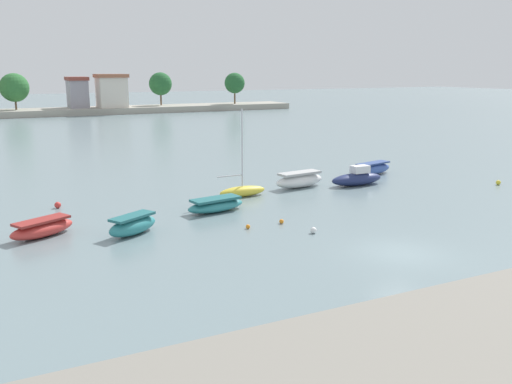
{
  "coord_description": "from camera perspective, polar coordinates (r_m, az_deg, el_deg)",
  "views": [
    {
      "loc": [
        -17.77,
        -19.82,
        8.79
      ],
      "look_at": [
        -1.04,
        13.8,
        0.4
      ],
      "focal_mm": 38.61,
      "sensor_mm": 36.0,
      "label": 1
    }
  ],
  "objects": [
    {
      "name": "mooring_buoy_2",
      "position": [
        31.07,
        -0.84,
        -3.6
      ],
      "size": [
        0.25,
        0.25,
        0.25
      ],
      "primitive_type": "sphere",
      "color": "orange",
      "rests_on": "ground"
    },
    {
      "name": "mooring_buoy_0",
      "position": [
        32.12,
        2.66,
        -3.06
      ],
      "size": [
        0.27,
        0.27,
        0.27
      ],
      "primitive_type": "sphere",
      "color": "orange",
      "rests_on": "ground"
    },
    {
      "name": "mooring_buoy_3",
      "position": [
        46.79,
        23.81,
        0.91
      ],
      "size": [
        0.37,
        0.37,
        0.37
      ],
      "primitive_type": "sphere",
      "color": "yellow",
      "rests_on": "ground"
    },
    {
      "name": "ground_plane",
      "position": [
        28.04,
        14.71,
        -6.12
      ],
      "size": [
        400.0,
        400.0,
        0.0
      ],
      "primitive_type": "plane",
      "color": "slate"
    },
    {
      "name": "mooring_buoy_4",
      "position": [
        30.39,
        5.98,
        -3.96
      ],
      "size": [
        0.35,
        0.35,
        0.35
      ],
      "primitive_type": "sphere",
      "color": "white",
      "rests_on": "ground"
    },
    {
      "name": "moored_boat_3",
      "position": [
        38.82,
        -1.41,
        0.16
      ],
      "size": [
        3.68,
        1.08,
        6.16
      ],
      "rotation": [
        0.0,
        0.0,
        0.02
      ],
      "color": "yellow",
      "rests_on": "ground"
    },
    {
      "name": "moored_boat_0",
      "position": [
        31.7,
        -21.27,
        -3.53
      ],
      "size": [
        3.85,
        2.82,
        0.96
      ],
      "rotation": [
        0.0,
        0.0,
        0.48
      ],
      "color": "#C63833",
      "rests_on": "ground"
    },
    {
      "name": "moored_boat_6",
      "position": [
        47.96,
        12.01,
        2.37
      ],
      "size": [
        4.42,
        2.19,
        1.05
      ],
      "rotation": [
        0.0,
        0.0,
        0.24
      ],
      "color": "#3856A8",
      "rests_on": "ground"
    },
    {
      "name": "distant_shoreline",
      "position": [
        116.66,
        -17.94,
        8.97
      ],
      "size": [
        91.42,
        9.21,
        8.21
      ],
      "color": "#9E998C",
      "rests_on": "ground"
    },
    {
      "name": "moored_boat_4",
      "position": [
        41.94,
        4.52,
        1.25
      ],
      "size": [
        4.4,
        1.94,
        1.19
      ],
      "rotation": [
        0.0,
        0.0,
        0.13
      ],
      "color": "white",
      "rests_on": "ground"
    },
    {
      "name": "mooring_buoy_1",
      "position": [
        37.86,
        -19.86,
        -1.28
      ],
      "size": [
        0.42,
        0.42,
        0.42
      ],
      "primitive_type": "sphere",
      "color": "red",
      "rests_on": "ground"
    },
    {
      "name": "moored_boat_1",
      "position": [
        30.64,
        -12.65,
        -3.38
      ],
      "size": [
        3.4,
        2.66,
        1.08
      ],
      "rotation": [
        0.0,
        0.0,
        0.53
      ],
      "color": "teal",
      "rests_on": "ground"
    },
    {
      "name": "moored_boat_5",
      "position": [
        43.33,
        10.43,
        1.42
      ],
      "size": [
        4.51,
        1.52,
        1.52
      ],
      "rotation": [
        0.0,
        0.0,
        -0.0
      ],
      "color": "navy",
      "rests_on": "ground"
    },
    {
      "name": "moored_boat_2",
      "position": [
        34.78,
        -4.19,
        -1.36
      ],
      "size": [
        4.15,
        2.08,
        0.89
      ],
      "rotation": [
        0.0,
        0.0,
        0.17
      ],
      "color": "teal",
      "rests_on": "ground"
    }
  ]
}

